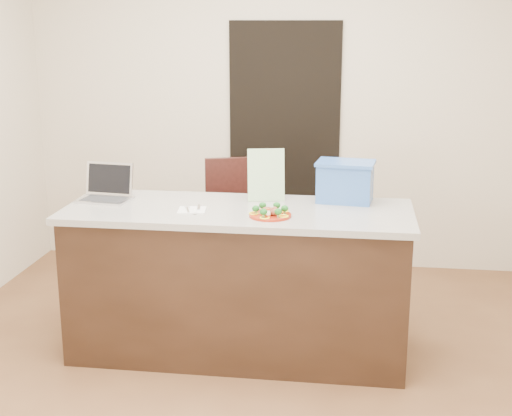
# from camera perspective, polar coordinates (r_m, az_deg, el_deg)

# --- Properties ---
(ground) EXTENTS (4.00, 4.00, 0.00)m
(ground) POSITION_cam_1_polar(r_m,az_deg,el_deg) (4.32, -1.94, -12.77)
(ground) COLOR brown
(ground) RESTS_ON ground
(room_shell) EXTENTS (4.00, 4.00, 4.00)m
(room_shell) POSITION_cam_1_polar(r_m,az_deg,el_deg) (3.85, -2.15, 9.14)
(room_shell) COLOR white
(room_shell) RESTS_ON ground
(doorway) EXTENTS (0.90, 0.02, 2.00)m
(doorway) POSITION_cam_1_polar(r_m,az_deg,el_deg) (5.87, 2.27, 4.97)
(doorway) COLOR black
(doorway) RESTS_ON ground
(island) EXTENTS (2.06, 0.76, 0.92)m
(island) POSITION_cam_1_polar(r_m,az_deg,el_deg) (4.36, -1.42, -5.86)
(island) COLOR black
(island) RESTS_ON ground
(plate) EXTENTS (0.24, 0.24, 0.02)m
(plate) POSITION_cam_1_polar(r_m,az_deg,el_deg) (4.04, 1.15, -0.56)
(plate) COLOR maroon
(plate) RESTS_ON island
(meatballs) EXTENTS (0.10, 0.10, 0.04)m
(meatballs) POSITION_cam_1_polar(r_m,az_deg,el_deg) (4.03, 1.10, -0.25)
(meatballs) COLOR brown
(meatballs) RESTS_ON plate
(broccoli) EXTENTS (0.20, 0.20, 0.04)m
(broccoli) POSITION_cam_1_polar(r_m,az_deg,el_deg) (4.03, 1.15, -0.04)
(broccoli) COLOR #134A18
(broccoli) RESTS_ON plate
(pepper_rings) EXTENTS (0.23, 0.23, 0.01)m
(pepper_rings) POSITION_cam_1_polar(r_m,az_deg,el_deg) (4.04, 1.15, -0.44)
(pepper_rings) COLOR yellow
(pepper_rings) RESTS_ON plate
(napkin) EXTENTS (0.18, 0.18, 0.01)m
(napkin) POSITION_cam_1_polar(r_m,az_deg,el_deg) (4.18, -5.15, -0.17)
(napkin) COLOR silver
(napkin) RESTS_ON island
(fork) EXTENTS (0.04, 0.14, 0.00)m
(fork) POSITION_cam_1_polar(r_m,az_deg,el_deg) (4.19, -5.40, -0.05)
(fork) COLOR silver
(fork) RESTS_ON napkin
(knife) EXTENTS (0.03, 0.20, 0.01)m
(knife) POSITION_cam_1_polar(r_m,az_deg,el_deg) (4.16, -4.80, -0.15)
(knife) COLOR white
(knife) RESTS_ON napkin
(yogurt_bottle) EXTENTS (0.03, 0.03, 0.06)m
(yogurt_bottle) POSITION_cam_1_polar(r_m,az_deg,el_deg) (3.97, 0.96, -0.57)
(yogurt_bottle) COLOR white
(yogurt_bottle) RESTS_ON island
(laptop) EXTENTS (0.33, 0.28, 0.22)m
(laptop) POSITION_cam_1_polar(r_m,az_deg,el_deg) (4.52, -11.85, 1.45)
(laptop) COLOR silver
(laptop) RESTS_ON island
(leaflet) EXTENTS (0.23, 0.10, 0.32)m
(leaflet) POSITION_cam_1_polar(r_m,az_deg,el_deg) (4.36, 0.81, 2.65)
(leaflet) COLOR white
(leaflet) RESTS_ON island
(blue_box) EXTENTS (0.37, 0.29, 0.25)m
(blue_box) POSITION_cam_1_polar(r_m,az_deg,el_deg) (4.39, 7.15, 2.14)
(blue_box) COLOR #2E5AA9
(blue_box) RESTS_ON island
(chair) EXTENTS (0.58, 0.59, 1.05)m
(chair) POSITION_cam_1_polar(r_m,az_deg,el_deg) (5.09, -1.69, -1.20)
(chair) COLOR #35130F
(chair) RESTS_ON ground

